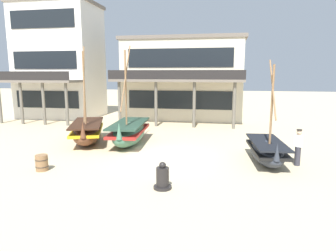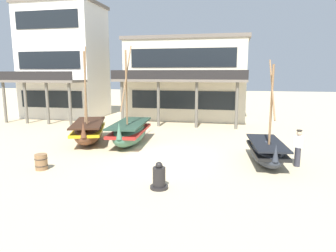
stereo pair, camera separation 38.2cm
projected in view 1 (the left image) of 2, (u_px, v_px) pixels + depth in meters
The scene contains 9 objects.
ground_plane at pixel (164, 156), 15.38m from camera, with size 120.00×120.00×0.00m, color #CCB78E.
fishing_boat_near_left at pixel (129, 132), 17.88m from camera, with size 2.11×4.87×5.77m.
fishing_boat_centre_large at pixel (87, 131), 18.25m from camera, with size 3.12×4.86×5.73m.
fishing_boat_far_right at pixel (267, 151), 14.19m from camera, with size 1.70×3.91×4.79m.
fisherman_by_hull at pixel (298, 148), 13.74m from camera, with size 0.42×0.37×1.68m.
capstan_winch at pixel (163, 178), 11.03m from camera, with size 0.67×0.67×1.01m.
wooden_barrel at pixel (42, 163), 13.08m from camera, with size 0.56×0.56×0.70m.
harbor_building_main at pixel (184, 79), 28.07m from camera, with size 10.99×8.36×7.33m.
harbor_building_annex at pixel (60, 62), 28.65m from camera, with size 7.40×7.73×10.57m.
Camera 1 is at (2.93, -14.59, 4.18)m, focal length 32.31 mm.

